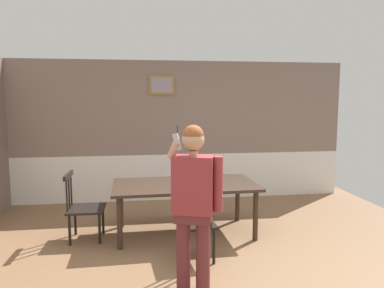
# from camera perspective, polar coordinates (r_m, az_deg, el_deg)

# --- Properties ---
(ground_plane) EXTENTS (6.90, 6.90, 0.00)m
(ground_plane) POSITION_cam_1_polar(r_m,az_deg,el_deg) (4.42, 2.83, -18.53)
(ground_plane) COLOR #846042
(room_back_partition) EXTENTS (6.27, 0.17, 2.60)m
(room_back_partition) POSITION_cam_1_polar(r_m,az_deg,el_deg) (6.97, -1.77, 1.63)
(room_back_partition) COLOR gray
(room_back_partition) RESTS_ON ground_plane
(dining_table) EXTENTS (2.02, 1.09, 0.72)m
(dining_table) POSITION_cam_1_polar(r_m,az_deg,el_deg) (5.22, -1.11, -6.89)
(dining_table) COLOR #38281E
(dining_table) RESTS_ON ground_plane
(chair_near_window) EXTENTS (0.49, 0.49, 0.92)m
(chair_near_window) POSITION_cam_1_polar(r_m,az_deg,el_deg) (5.26, -16.46, -9.36)
(chair_near_window) COLOR black
(chair_near_window) RESTS_ON ground_plane
(chair_by_doorway) EXTENTS (0.47, 0.47, 0.95)m
(chair_by_doorway) POSITION_cam_1_polar(r_m,az_deg,el_deg) (4.41, 0.72, -12.10)
(chair_by_doorway) COLOR black
(chair_by_doorway) RESTS_ON ground_plane
(person_figure) EXTENTS (0.54, 0.33, 1.66)m
(person_figure) POSITION_cam_1_polar(r_m,az_deg,el_deg) (3.61, 0.29, -8.32)
(person_figure) COLOR brown
(person_figure) RESTS_ON ground_plane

